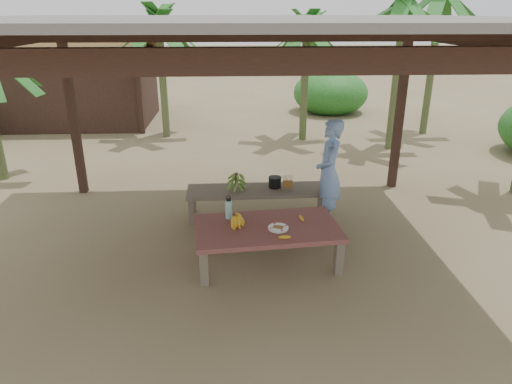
{
  "coord_description": "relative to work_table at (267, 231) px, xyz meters",
  "views": [
    {
      "loc": [
        -0.11,
        -5.45,
        3.01
      ],
      "look_at": [
        0.17,
        0.11,
        0.8
      ],
      "focal_mm": 32.0,
      "sensor_mm": 36.0,
      "label": 1
    }
  ],
  "objects": [
    {
      "name": "ripe_banana_bunch",
      "position": [
        -0.42,
        0.05,
        0.15
      ],
      "size": [
        0.31,
        0.28,
        0.16
      ],
      "primitive_type": null,
      "rotation": [
        0.0,
        0.0,
        -0.22
      ],
      "color": "yellow",
      "rests_on": "work_table"
    },
    {
      "name": "banana_plant_n",
      "position": [
        1.34,
        5.96,
        2.01
      ],
      "size": [
        1.8,
        1.8,
        2.93
      ],
      "color": "#596638",
      "rests_on": "ground"
    },
    {
      "name": "skewer_rack",
      "position": [
        0.42,
        1.37,
        0.14
      ],
      "size": [
        0.18,
        0.08,
        0.24
      ],
      "primitive_type": null,
      "rotation": [
        0.0,
        0.0,
        0.02
      ],
      "color": "#A57F47",
      "rests_on": "bench"
    },
    {
      "name": "hut",
      "position": [
        -4.79,
        8.31,
        0.67
      ],
      "size": [
        4.4,
        3.43,
        2.85
      ],
      "color": "black",
      "rests_on": "ground"
    },
    {
      "name": "banana_plant_ne",
      "position": [
        3.26,
        5.05,
        2.54
      ],
      "size": [
        1.8,
        1.8,
        3.48
      ],
      "color": "#596638",
      "rests_on": "ground"
    },
    {
      "name": "banana_plant_far",
      "position": [
        4.62,
        6.42,
        2.78
      ],
      "size": [
        1.8,
        1.8,
        3.72
      ],
      "color": "#596638",
      "rests_on": "ground"
    },
    {
      "name": "bench",
      "position": [
        -0.03,
        1.42,
        -0.04
      ],
      "size": [
        2.21,
        0.64,
        0.45
      ],
      "rotation": [
        0.0,
        0.0,
        0.02
      ],
      "color": "brown",
      "rests_on": "ground"
    },
    {
      "name": "cooking_pot",
      "position": [
        0.23,
        1.48,
        0.1
      ],
      "size": [
        0.19,
        0.19,
        0.16
      ],
      "primitive_type": "cylinder",
      "color": "black",
      "rests_on": "bench"
    },
    {
      "name": "ground",
      "position": [
        -0.29,
        0.31,
        -0.43
      ],
      "size": [
        80.0,
        80.0,
        0.0
      ],
      "primitive_type": "plane",
      "color": "brown",
      "rests_on": "ground"
    },
    {
      "name": "loose_banana_front",
      "position": [
        0.18,
        -0.35,
        0.09
      ],
      "size": [
        0.17,
        0.09,
        0.04
      ],
      "primitive_type": "ellipsoid",
      "rotation": [
        0.0,
        0.0,
        1.88
      ],
      "color": "yellow",
      "rests_on": "work_table"
    },
    {
      "name": "banana_plant_nw",
      "position": [
        -2.11,
        6.43,
        2.15
      ],
      "size": [
        1.8,
        1.8,
        3.07
      ],
      "color": "#596638",
      "rests_on": "ground"
    },
    {
      "name": "plate",
      "position": [
        0.13,
        -0.1,
        0.08
      ],
      "size": [
        0.25,
        0.25,
        0.04
      ],
      "color": "white",
      "rests_on": "work_table"
    },
    {
      "name": "woman",
      "position": [
        0.99,
        1.12,
        0.37
      ],
      "size": [
        0.47,
        0.64,
        1.6
      ],
      "primitive_type": "imported",
      "rotation": [
        0.0,
        0.0,
        -1.73
      ],
      "color": "#7A9FE7",
      "rests_on": "ground"
    },
    {
      "name": "work_table",
      "position": [
        0.0,
        0.0,
        0.0
      ],
      "size": [
        1.89,
        1.17,
        0.5
      ],
      "rotation": [
        0.0,
        0.0,
        0.1
      ],
      "color": "brown",
      "rests_on": "ground"
    },
    {
      "name": "water_flask",
      "position": [
        -0.48,
        0.27,
        0.2
      ],
      "size": [
        0.09,
        0.09,
        0.32
      ],
      "color": "#3DB8C1",
      "rests_on": "work_table"
    },
    {
      "name": "loose_banana_side",
      "position": [
        0.46,
        0.17,
        0.09
      ],
      "size": [
        0.09,
        0.15,
        0.04
      ],
      "primitive_type": "ellipsoid",
      "rotation": [
        0.0,
        0.0,
        0.34
      ],
      "color": "yellow",
      "rests_on": "work_table"
    },
    {
      "name": "pavilion",
      "position": [
        -0.3,
        0.29,
        2.34
      ],
      "size": [
        6.6,
        5.6,
        2.95
      ],
      "color": "black",
      "rests_on": "ground"
    },
    {
      "name": "green_banana_stalk",
      "position": [
        -0.37,
        1.41,
        0.16
      ],
      "size": [
        0.25,
        0.25,
        0.29
      ],
      "primitive_type": null,
      "rotation": [
        0.0,
        0.0,
        0.02
      ],
      "color": "#598C2D",
      "rests_on": "bench"
    }
  ]
}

